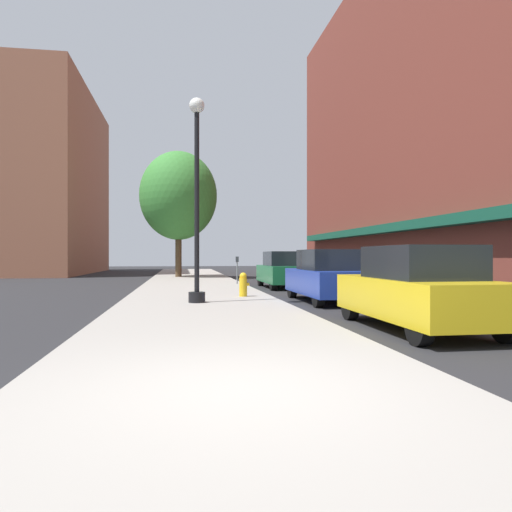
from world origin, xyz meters
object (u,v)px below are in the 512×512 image
Objects in this scene: car_yellow at (417,289)px; car_green at (283,270)px; lamppost at (197,196)px; car_blue at (328,276)px; parking_meter_near at (237,267)px; tree_near at (178,196)px; fire_hydrant at (243,284)px.

car_yellow is 12.43m from car_green.
car_blue is (4.16, 0.74, -2.39)m from lamppost.
car_blue is (0.00, 5.77, 0.00)m from car_yellow.
car_blue is at bearing -76.50° from parking_meter_near.
car_yellow is (1.95, -13.89, -0.14)m from parking_meter_near.
car_blue is (1.95, -8.12, -0.14)m from parking_meter_near.
lamppost is 4.85m from car_blue.
car_yellow is 5.77m from car_blue.
parking_meter_near is 0.30× the size of car_blue.
car_blue is (4.78, -16.29, -4.50)m from tree_near.
car_yellow is (2.57, -6.83, 0.29)m from fire_hydrant.
car_yellow is at bearing -91.98° from car_green.
parking_meter_near is 8.35m from car_blue.
fire_hydrant is 0.18× the size of car_blue.
car_blue is at bearing 10.16° from lamppost.
parking_meter_near is at bearing -70.88° from tree_near.
tree_near reaches higher than parking_meter_near.
tree_near is 17.56m from car_blue.
car_green is at bearing 89.00° from car_yellow.
car_blue reaches higher than fire_hydrant.
parking_meter_near is (2.21, 8.86, -2.25)m from lamppost.
lamppost is 8.82m from car_green.
lamppost is at bearing -121.28° from car_green.
tree_near is at bearing 114.43° from car_green.
car_green is (0.00, 12.43, 0.00)m from car_yellow.
lamppost is 1.37× the size of car_yellow.
tree_near reaches higher than car_green.
parking_meter_near is at bearing 141.24° from car_green.
tree_near is at bearing 101.23° from car_yellow.
fire_hydrant is at bearing 109.62° from car_yellow.
lamppost is 7.47× the size of fire_hydrant.
car_green is at bearing 60.71° from lamppost.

